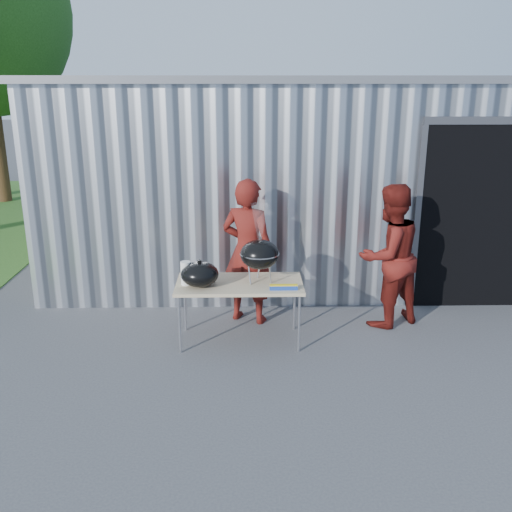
{
  "coord_description": "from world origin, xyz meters",
  "views": [
    {
      "loc": [
        -0.27,
        -5.73,
        3.07
      ],
      "look_at": [
        -0.13,
        0.72,
        1.05
      ],
      "focal_mm": 40.0,
      "sensor_mm": 36.0,
      "label": 1
    }
  ],
  "objects_px": {
    "folding_table": "(239,286)",
    "kettle_grill": "(260,248)",
    "person_cook": "(248,251)",
    "person_bystander": "(389,256)"
  },
  "relations": [
    {
      "from": "folding_table",
      "to": "person_cook",
      "type": "relative_size",
      "value": 0.79
    },
    {
      "from": "kettle_grill",
      "to": "person_cook",
      "type": "distance_m",
      "value": 0.66
    },
    {
      "from": "person_cook",
      "to": "person_bystander",
      "type": "relative_size",
      "value": 1.03
    },
    {
      "from": "folding_table",
      "to": "person_bystander",
      "type": "height_order",
      "value": "person_bystander"
    },
    {
      "from": "folding_table",
      "to": "person_cook",
      "type": "bearing_deg",
      "value": 80.49
    },
    {
      "from": "folding_table",
      "to": "kettle_grill",
      "type": "bearing_deg",
      "value": 5.01
    },
    {
      "from": "person_cook",
      "to": "person_bystander",
      "type": "bearing_deg",
      "value": -161.94
    },
    {
      "from": "folding_table",
      "to": "kettle_grill",
      "type": "xyz_separation_m",
      "value": [
        0.24,
        0.02,
        0.46
      ]
    },
    {
      "from": "kettle_grill",
      "to": "person_cook",
      "type": "relative_size",
      "value": 0.5
    },
    {
      "from": "person_cook",
      "to": "folding_table",
      "type": "bearing_deg",
      "value": 103.46
    }
  ]
}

